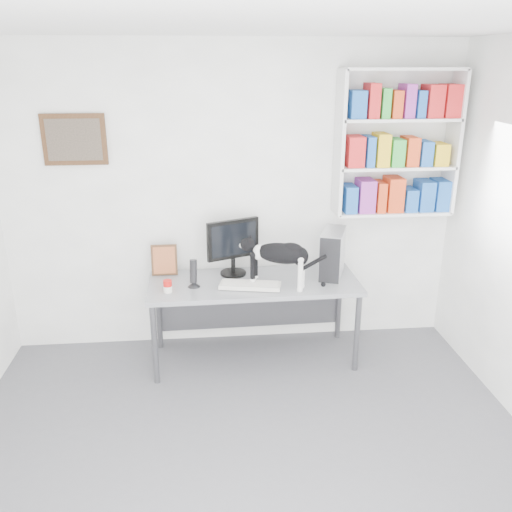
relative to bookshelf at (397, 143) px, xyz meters
name	(u,v)px	position (x,y,z in m)	size (l,w,h in m)	color
room	(253,289)	(-1.40, -1.85, -0.50)	(4.01, 4.01, 2.70)	#55545A
bookshelf	(397,143)	(0.00, 0.00, 0.00)	(1.03, 0.28, 1.24)	silver
wall_art	(74,140)	(-2.70, 0.12, 0.05)	(0.52, 0.04, 0.42)	#4A2C18
desk	(254,320)	(-1.25, -0.27, -1.48)	(1.78, 0.69, 0.74)	gray
monitor	(233,247)	(-1.42, -0.09, -0.85)	(0.48, 0.23, 0.51)	black
keyboard	(250,285)	(-1.29, -0.40, -1.09)	(0.50, 0.19, 0.04)	beige
pc_tower	(332,253)	(-0.56, -0.19, -0.91)	(0.18, 0.40, 0.40)	#B6B6BB
speaker	(193,273)	(-1.76, -0.34, -0.99)	(0.11, 0.11, 0.24)	black
leaning_print	(164,259)	(-2.01, -0.04, -0.97)	(0.22, 0.09, 0.28)	#4A2C18
soup_can	(168,286)	(-1.97, -0.44, -1.06)	(0.07, 0.07, 0.10)	red
cat	(279,264)	(-1.05, -0.42, -0.91)	(0.65, 0.17, 0.40)	black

